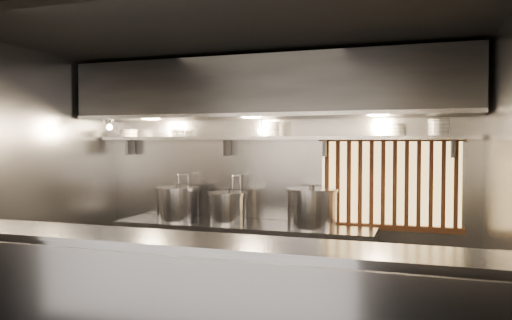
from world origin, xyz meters
The scene contains 21 objects.
ceiling centered at (0.00, 0.00, 2.80)m, with size 4.50×4.50×0.00m, color black.
wall_back centered at (0.00, 1.50, 1.40)m, with size 4.50×4.50×0.00m, color gray.
wall_left centered at (-2.25, 0.00, 1.40)m, with size 3.00×3.00×0.00m, color gray.
wall_right centered at (2.25, 0.00, 1.40)m, with size 3.00×3.00×0.00m, color gray.
serving_counter centered at (0.00, -0.96, 0.57)m, with size 4.50×0.56×1.13m.
cooking_bench centered at (-0.30, 1.13, 0.45)m, with size 3.00×0.70×0.90m, color #99999E.
bowl_shelf centered at (0.00, 1.32, 1.88)m, with size 4.40×0.34×0.04m, color #99999E.
exhaust_hood centered at (0.00, 1.10, 2.42)m, with size 4.40×0.81×0.65m.
wood_screen centered at (1.30, 1.45, 1.38)m, with size 1.56×0.09×1.04m.
faucet_left centered at (-1.15, 1.37, 1.31)m, with size 0.04×0.30×0.50m.
faucet_right centered at (-0.45, 1.37, 1.31)m, with size 0.04×0.30×0.50m.
heat_lamp centered at (-1.90, 0.85, 2.07)m, with size 0.25×0.35×0.20m.
pendant_bulb centered at (-0.10, 1.20, 1.96)m, with size 0.09×0.09×0.19m.
stock_pot_left centered at (-1.12, 1.11, 1.10)m, with size 0.59×0.59×0.44m.
stock_pot_mid centered at (-0.50, 1.14, 1.08)m, with size 0.52×0.52×0.39m.
stock_pot_right centered at (0.51, 1.12, 1.12)m, with size 0.57×0.57×0.47m.
bowl_stack_0 centered at (-1.92, 1.32, 1.95)m, with size 0.23×0.23×0.09m.
bowl_stack_1 centered at (-1.24, 1.32, 1.95)m, with size 0.20×0.20×0.09m.
bowl_stack_2 centered at (0.03, 1.32, 1.99)m, with size 0.20×0.20×0.17m.
bowl_stack_3 centered at (1.36, 1.32, 1.97)m, with size 0.24×0.24×0.13m.
bowl_stack_4 centered at (1.81, 1.32, 1.98)m, with size 0.22×0.22×0.17m.
Camera 1 is at (1.63, -4.22, 1.83)m, focal length 35.00 mm.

